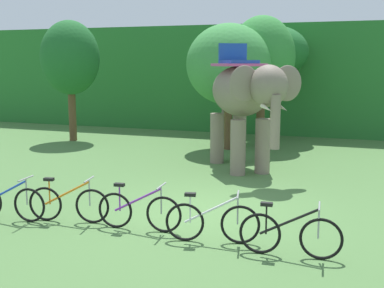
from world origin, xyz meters
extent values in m
plane|color=#4C753D|center=(0.00, 0.00, 0.00)|extent=(80.00, 80.00, 0.00)
cube|color=#28702D|center=(0.00, 14.75, 2.43)|extent=(36.00, 6.00, 4.87)
cylinder|color=brown|center=(-8.13, 7.51, 1.02)|extent=(0.30, 0.30, 2.04)
ellipsoid|color=#1E6028|center=(-8.13, 7.51, 3.39)|extent=(2.37, 2.37, 2.98)
cylinder|color=brown|center=(-1.52, 7.68, 0.90)|extent=(0.30, 0.30, 1.80)
ellipsoid|color=#3D8E42|center=(-1.52, 7.68, 3.13)|extent=(3.11, 3.11, 2.94)
cylinder|color=brown|center=(-0.54, 8.76, 1.00)|extent=(0.32, 0.32, 1.99)
ellipsoid|color=#338438|center=(-0.54, 8.76, 3.39)|extent=(2.49, 2.49, 3.10)
cylinder|color=brown|center=(-0.41, 10.56, 1.34)|extent=(0.21, 0.21, 2.68)
ellipsoid|color=#1E6028|center=(-0.41, 10.56, 3.63)|extent=(2.77, 2.77, 2.10)
ellipsoid|color=gray|center=(-0.35, 4.65, 2.35)|extent=(2.84, 3.17, 1.50)
cylinder|color=gray|center=(0.50, 4.16, 0.80)|extent=(0.44, 0.44, 1.60)
cylinder|color=gray|center=(-0.12, 3.70, 0.80)|extent=(0.44, 0.44, 1.60)
cylinder|color=gray|center=(-0.57, 5.61, 0.80)|extent=(0.44, 0.44, 1.60)
cylinder|color=gray|center=(-1.19, 5.15, 0.80)|extent=(0.44, 0.44, 1.60)
ellipsoid|color=gray|center=(0.84, 3.04, 2.60)|extent=(1.46, 1.48, 1.10)
ellipsoid|color=gray|center=(1.25, 3.53, 2.65)|extent=(0.77, 0.63, 0.96)
ellipsoid|color=gray|center=(0.25, 2.80, 2.65)|extent=(0.77, 0.63, 0.96)
cylinder|color=gray|center=(1.10, 2.68, 1.70)|extent=(0.26, 0.26, 1.40)
cone|color=beige|center=(1.25, 2.85, 2.05)|extent=(0.43, 0.52, 0.21)
cone|color=beige|center=(0.90, 2.59, 2.05)|extent=(0.43, 0.52, 0.21)
cube|color=#BF4C8C|center=(-0.41, 4.73, 3.13)|extent=(1.84, 1.83, 0.08)
cube|color=#1E4799|center=(-0.41, 4.73, 3.22)|extent=(1.38, 1.42, 0.10)
cube|color=#1E4799|center=(-0.70, 5.14, 3.50)|extent=(0.78, 0.61, 0.56)
cylinder|color=gray|center=(-1.19, 5.80, 1.90)|extent=(0.08, 0.08, 0.90)
torus|color=black|center=(-3.03, -1.85, 0.36)|extent=(0.71, 0.11, 0.71)
cylinder|color=blue|center=(-3.55, -1.89, 0.60)|extent=(0.97, 0.12, 0.54)
cylinder|color=#9E9EA3|center=(-3.08, -1.86, 0.64)|extent=(0.03, 0.03, 0.55)
cylinder|color=#9E9EA3|center=(-3.08, -1.86, 0.91)|extent=(0.07, 0.52, 0.03)
torus|color=black|center=(-2.78, -1.67, 0.36)|extent=(0.71, 0.18, 0.71)
torus|color=black|center=(-1.79, -1.48, 0.36)|extent=(0.71, 0.18, 0.71)
cylinder|color=orange|center=(-2.31, -1.58, 0.60)|extent=(0.96, 0.22, 0.54)
cylinder|color=orange|center=(-2.68, -1.65, 0.61)|extent=(0.03, 0.03, 0.52)
cube|color=black|center=(-2.68, -1.65, 0.88)|extent=(0.22, 0.14, 0.06)
cylinder|color=#9E9EA3|center=(-1.84, -1.49, 0.64)|extent=(0.03, 0.03, 0.55)
cylinder|color=#9E9EA3|center=(-1.84, -1.49, 0.91)|extent=(0.13, 0.52, 0.03)
torus|color=black|center=(-1.22, -1.58, 0.36)|extent=(0.71, 0.10, 0.71)
torus|color=black|center=(-0.23, -1.50, 0.36)|extent=(0.71, 0.10, 0.71)
cylinder|color=purple|center=(-0.75, -1.54, 0.60)|extent=(0.97, 0.12, 0.54)
cylinder|color=purple|center=(-1.13, -1.57, 0.61)|extent=(0.03, 0.03, 0.52)
cube|color=black|center=(-1.13, -1.57, 0.88)|extent=(0.21, 0.11, 0.06)
cylinder|color=#9E9EA3|center=(-0.28, -1.51, 0.64)|extent=(0.03, 0.03, 0.55)
cylinder|color=#9E9EA3|center=(-0.28, -1.51, 0.91)|extent=(0.07, 0.52, 0.03)
torus|color=black|center=(0.31, -1.79, 0.36)|extent=(0.71, 0.19, 0.71)
torus|color=black|center=(1.28, -1.59, 0.36)|extent=(0.71, 0.19, 0.71)
cylinder|color=silver|center=(0.77, -1.69, 0.60)|extent=(0.96, 0.24, 0.54)
cylinder|color=silver|center=(0.40, -1.77, 0.61)|extent=(0.03, 0.03, 0.52)
cube|color=black|center=(0.40, -1.77, 0.88)|extent=(0.22, 0.14, 0.06)
cylinder|color=#9E9EA3|center=(1.24, -1.60, 0.64)|extent=(0.03, 0.03, 0.55)
cylinder|color=#9E9EA3|center=(1.24, -1.60, 0.91)|extent=(0.14, 0.52, 0.03)
torus|color=black|center=(1.71, -1.92, 0.36)|extent=(0.71, 0.11, 0.71)
torus|color=black|center=(2.71, -1.84, 0.36)|extent=(0.71, 0.11, 0.71)
cylinder|color=black|center=(2.18, -1.88, 0.60)|extent=(0.97, 0.12, 0.54)
cylinder|color=black|center=(1.81, -1.91, 0.61)|extent=(0.03, 0.03, 0.52)
cube|color=black|center=(1.81, -1.91, 0.88)|extent=(0.21, 0.12, 0.06)
cylinder|color=#9E9EA3|center=(2.66, -1.84, 0.64)|extent=(0.03, 0.03, 0.55)
cylinder|color=#9E9EA3|center=(2.66, -1.84, 0.91)|extent=(0.07, 0.52, 0.03)
camera|label=1|loc=(3.29, -9.75, 3.21)|focal=45.88mm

